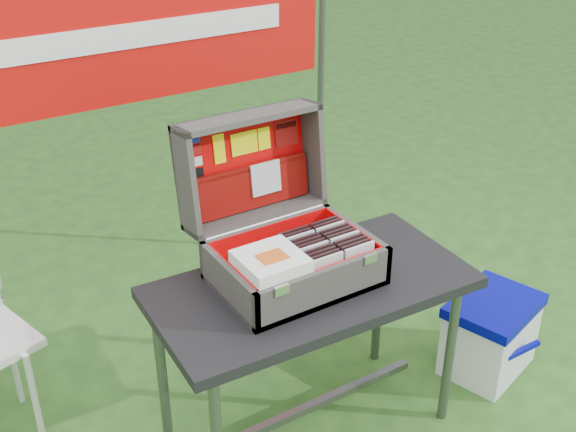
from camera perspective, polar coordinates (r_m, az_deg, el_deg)
table at (r=2.64m, az=1.77°, el=-11.39°), size 1.11×0.59×0.68m
table_top at (r=2.45m, az=1.88°, el=-5.65°), size 1.11×0.59×0.04m
table_leg_fr at (r=2.78m, az=12.68°, el=-10.42°), size 0.04×0.04×0.64m
table_leg_bl at (r=2.63m, az=-9.87°, el=-12.66°), size 0.04×0.04×0.64m
table_leg_br at (r=3.02m, az=7.17°, el=-6.33°), size 0.04×0.04×0.64m
table_brace at (r=2.79m, az=1.70°, el=-14.86°), size 0.93×0.03×0.03m
suitcase at (r=2.36m, az=-0.21°, el=0.63°), size 0.52×0.53×0.50m
suitcase_base_bottom at (r=2.44m, az=0.55°, el=-4.93°), size 0.52×0.37×0.02m
suitcase_base_wall_front at (r=2.29m, az=2.95°, el=-5.72°), size 0.52×0.02×0.14m
suitcase_base_wall_back at (r=2.54m, az=-1.59°, el=-1.96°), size 0.52×0.02×0.14m
suitcase_base_wall_left at (r=2.31m, az=-4.72°, el=-5.50°), size 0.02×0.37×0.14m
suitcase_base_wall_right at (r=2.53m, az=5.34°, el=-2.13°), size 0.02×0.37×0.14m
suitcase_liner_floor at (r=2.43m, az=0.55°, el=-4.67°), size 0.48×0.33×0.01m
suitcase_latch_left at (r=2.17m, az=-0.51°, el=-5.87°), size 0.05×0.01×0.03m
suitcase_latch_right at (r=2.33m, az=6.52°, el=-3.37°), size 0.05×0.01×0.03m
suitcase_hinge at (r=2.51m, az=-1.73°, el=-0.48°), size 0.47×0.02×0.02m
suitcase_lid_back at (r=2.55m, az=-3.52°, el=4.23°), size 0.52×0.07×0.37m
suitcase_lid_rim_far at (r=2.46m, az=-3.22°, el=7.82°), size 0.52×0.14×0.04m
suitcase_lid_rim_near at (r=2.56m, az=-2.54°, el=0.19°), size 0.52×0.14×0.04m
suitcase_lid_rim_left at (r=2.40m, az=-8.07°, el=2.57°), size 0.02×0.18×0.39m
suitcase_lid_rim_right at (r=2.62m, az=1.91°, el=5.13°), size 0.02×0.18×0.39m
suitcase_lid_liner at (r=2.54m, az=-3.38°, el=4.17°), size 0.48×0.05×0.33m
suitcase_liner_wall_front at (r=2.29m, az=2.77°, el=-5.36°), size 0.48×0.01×0.12m
suitcase_liner_wall_back at (r=2.52m, az=-1.44°, el=-1.89°), size 0.48×0.01×0.12m
suitcase_liner_wall_left at (r=2.30m, az=-4.44°, el=-5.19°), size 0.01×0.33×0.12m
suitcase_liner_wall_right at (r=2.52m, az=5.11°, el=-2.01°), size 0.01×0.33×0.12m
suitcase_lid_pocket at (r=2.56m, az=-3.01°, el=2.23°), size 0.46×0.05×0.15m
suitcase_pocket_edge at (r=2.53m, az=-3.08°, el=3.78°), size 0.45×0.02×0.02m
suitcase_pocket_cd at (r=2.56m, az=-1.77°, el=3.01°), size 0.12×0.02×0.12m
lid_sticker_cc_a at (r=2.42m, az=-7.55°, el=6.06°), size 0.05×0.01×0.03m
lid_sticker_cc_b at (r=2.43m, az=-7.45°, el=5.16°), size 0.05×0.01×0.03m
lid_sticker_cc_c at (r=2.45m, az=-7.34°, el=4.26°), size 0.05×0.01×0.03m
lid_sticker_cc_d at (r=2.46m, az=-7.23°, el=3.38°), size 0.05×0.01×0.03m
lid_card_neon_tall at (r=2.47m, az=-5.45°, el=5.30°), size 0.04×0.02×0.10m
lid_card_neon_main at (r=2.52m, az=-3.47°, el=5.77°), size 0.10×0.01×0.08m
lid_card_neon_small at (r=2.55m, az=-1.90°, el=6.14°), size 0.05×0.01×0.08m
lid_sticker_band at (r=2.60m, az=-0.12°, el=6.56°), size 0.09×0.01×0.09m
lid_sticker_band_bar at (r=2.59m, az=-0.16°, el=7.20°), size 0.08×0.01×0.02m
cd_left_0 at (r=2.31m, az=3.13°, el=-4.60°), size 0.12×0.01×0.13m
cd_left_1 at (r=2.33m, az=2.84°, el=-4.37°), size 0.12×0.01×0.13m
cd_left_2 at (r=2.34m, az=2.55°, el=-4.14°), size 0.12×0.01×0.13m
cd_left_3 at (r=2.36m, az=2.27°, el=-3.92°), size 0.12×0.01×0.13m
cd_left_4 at (r=2.37m, az=1.99°, el=-3.69°), size 0.12×0.01×0.13m
cd_left_5 at (r=2.39m, az=1.72°, el=-3.47°), size 0.12×0.01×0.13m
cd_left_6 at (r=2.40m, az=1.45°, el=-3.26°), size 0.12×0.01×0.13m
cd_left_7 at (r=2.41m, az=1.18°, el=-3.04°), size 0.12×0.01×0.13m
cd_left_8 at (r=2.43m, az=0.91°, el=-2.83°), size 0.12×0.01×0.13m
cd_left_9 at (r=2.44m, az=0.65°, el=-2.62°), size 0.12×0.01×0.13m
cd_left_10 at (r=2.46m, az=0.39°, el=-2.41°), size 0.12×0.01×0.13m
cd_right_0 at (r=2.38m, az=5.62°, el=-3.71°), size 0.12×0.01×0.13m
cd_right_1 at (r=2.39m, az=5.32°, el=-3.49°), size 0.12×0.01×0.13m
cd_right_2 at (r=2.41m, az=5.03°, el=-3.28°), size 0.12×0.01×0.13m
cd_right_3 at (r=2.42m, az=4.74°, el=-3.06°), size 0.12×0.01×0.13m
cd_right_4 at (r=2.43m, az=4.45°, el=-2.85°), size 0.12×0.01×0.13m
cd_right_5 at (r=2.45m, az=4.17°, el=-2.64°), size 0.12×0.01×0.13m
cd_right_6 at (r=2.46m, az=3.89°, el=-2.43°), size 0.12×0.01×0.13m
cd_right_7 at (r=2.48m, az=3.62°, el=-2.23°), size 0.12×0.01×0.13m
cd_right_8 at (r=2.49m, az=3.34°, el=-2.03°), size 0.12×0.01×0.13m
cd_right_9 at (r=2.51m, az=3.07°, el=-1.83°), size 0.12×0.01×0.13m
cd_right_10 at (r=2.52m, az=2.81°, el=-1.63°), size 0.12×0.01×0.13m
songbook_0 at (r=2.26m, az=-1.37°, el=-3.95°), size 0.20×0.20×0.00m
songbook_1 at (r=2.26m, az=-1.37°, el=-3.85°), size 0.20×0.20×0.00m
songbook_2 at (r=2.26m, az=-1.37°, el=-3.74°), size 0.20×0.20×0.00m
songbook_3 at (r=2.25m, az=-1.37°, el=-3.63°), size 0.20×0.20×0.00m
songbook_4 at (r=2.25m, az=-1.37°, el=-3.52°), size 0.20×0.20×0.00m
songbook_5 at (r=2.25m, az=-1.38°, el=-3.41°), size 0.20×0.20×0.00m
songbook_6 at (r=2.24m, az=-1.38°, el=-3.31°), size 0.20×0.20×0.00m
songbook_7 at (r=2.24m, az=-1.38°, el=-3.20°), size 0.20×0.20×0.00m
songbook_graphic at (r=2.23m, az=-1.25°, el=-3.22°), size 0.09×0.07×0.00m
cooler at (r=3.16m, az=15.67°, el=-9.00°), size 0.45×0.39×0.34m
cooler_body at (r=3.17m, az=15.62°, el=-9.33°), size 0.43×0.37×0.29m
cooler_lid at (r=3.07m, az=16.02°, el=-6.84°), size 0.45×0.39×0.05m
cooler_handle at (r=3.07m, az=17.79°, el=-10.19°), size 0.23×0.02×0.02m
chair_leg_fr at (r=2.74m, az=-19.20°, el=-14.28°), size 0.02×0.02×0.49m
chair_leg_br at (r=3.02m, az=-21.02°, el=-10.07°), size 0.02×0.02×0.49m
cardboard_box at (r=3.35m, az=4.37°, el=-5.06°), size 0.38×0.21×0.38m
banner_post_right at (r=3.58m, az=2.57°, el=9.08°), size 0.03×0.03×1.70m
banner at (r=3.05m, az=-10.81°, el=14.07°), size 1.60×0.02×0.55m
banner_text at (r=3.04m, az=-10.72°, el=14.02°), size 1.20×0.00×0.10m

